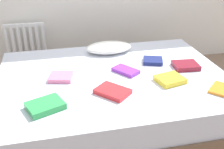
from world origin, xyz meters
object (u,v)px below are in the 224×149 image
Objects in this scene: radiator at (26,46)px; bed at (113,100)px; textbook_red at (113,91)px; textbook_green at (45,106)px; textbook_orange at (220,89)px; pillow at (109,47)px; textbook_purple at (126,71)px; textbook_yellow at (170,79)px; textbook_maroon at (186,66)px; textbook_navy at (153,61)px; textbook_pink at (61,77)px.

bed is at bearing -56.21° from radiator.
textbook_red is 0.51m from textbook_green.
textbook_orange is 1.33m from textbook_green.
textbook_purple is at bearing -84.59° from pillow.
textbook_maroon is at bearing 28.85° from textbook_yellow.
radiator is 2.26m from textbook_orange.
textbook_navy is at bearing 77.71° from textbook_yellow.
textbook_red is at bearing 176.25° from textbook_yellow.
textbook_purple is at bearing -136.09° from textbook_navy.
textbook_navy is 0.79× the size of textbook_purple.
textbook_orange is at bearing -23.80° from textbook_green.
bed is at bearing 107.52° from textbook_orange.
textbook_yellow is 1.02m from textbook_green.
textbook_red reaches higher than bed.
textbook_green reaches higher than textbook_orange.
textbook_yellow is 0.89× the size of textbook_green.
textbook_maroon reaches higher than textbook_orange.
textbook_red is at bearing -64.10° from radiator.
textbook_green reaches higher than textbook_purple.
textbook_green is (-1.33, 0.04, 0.01)m from textbook_orange.
textbook_orange is 1.15× the size of textbook_navy.
textbook_maroon is at bearing 69.19° from textbook_red.
radiator is at bearing 120.67° from textbook_pink.
textbook_purple is at bearing 101.42° from textbook_orange.
textbook_purple is at bearing -51.81° from radiator.
bed is 10.55× the size of textbook_pink.
pillow is 2.28× the size of textbook_orange.
textbook_purple reaches higher than textbook_orange.
radiator is at bearing 158.61° from textbook_navy.
textbook_purple is (0.92, -1.17, 0.13)m from radiator.
textbook_yellow is at bearing -12.20° from textbook_green.
textbook_green is at bearing -121.78° from textbook_red.
textbook_yellow reaches higher than textbook_orange.
textbook_pink is 0.86× the size of textbook_maroon.
textbook_maroon is 0.97× the size of textbook_purple.
textbook_red is (-0.15, -0.82, -0.03)m from pillow.
textbook_pink is at bearing -126.03° from textbook_purple.
radiator is 1.61m from textbook_navy.
textbook_navy is at bearing 79.47° from textbook_purple.
textbook_red reaches higher than textbook_orange.
pillow is 2.61× the size of textbook_navy.
textbook_red reaches higher than textbook_pink.
textbook_orange is 0.79m from textbook_purple.
radiator reaches higher than textbook_orange.
textbook_maroon is (-0.08, 0.44, 0.01)m from textbook_orange.
textbook_green is at bearing 177.16° from textbook_yellow.
textbook_red is 0.51m from textbook_yellow.
pillow is (0.07, 0.52, 0.30)m from bed.
textbook_green is (0.23, -1.60, 0.14)m from radiator.
textbook_navy is (1.23, -1.03, 0.14)m from radiator.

